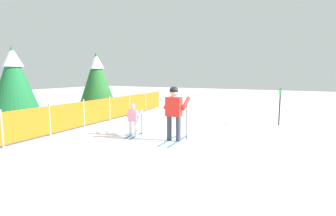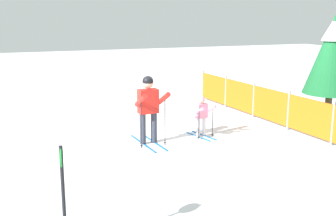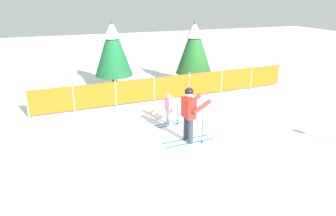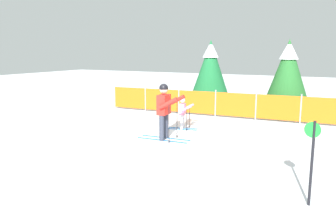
# 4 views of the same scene
# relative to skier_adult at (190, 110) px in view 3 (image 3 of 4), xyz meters

# --- Properties ---
(ground_plane) EXTENTS (60.00, 60.00, 0.00)m
(ground_plane) POSITION_rel_skier_adult_xyz_m (-0.05, -0.14, -1.05)
(ground_plane) COLOR white
(skier_adult) EXTENTS (1.68, 0.77, 1.75)m
(skier_adult) POSITION_rel_skier_adult_xyz_m (0.00, 0.00, 0.00)
(skier_adult) COLOR #1966B2
(skier_adult) RESTS_ON ground_plane
(skier_child) EXTENTS (1.09, 0.54, 1.13)m
(skier_child) POSITION_rel_skier_adult_xyz_m (-0.07, 1.54, -0.39)
(skier_child) COLOR #1966B2
(skier_child) RESTS_ON ground_plane
(safety_fence) EXTENTS (11.68, 0.63, 1.14)m
(safety_fence) POSITION_rel_skier_adult_xyz_m (1.06, 4.20, -0.48)
(safety_fence) COLOR gray
(safety_fence) RESTS_ON ground_plane
(conifer_far) EXTENTS (1.77, 1.77, 3.28)m
(conifer_far) POSITION_rel_skier_adult_xyz_m (-0.94, 6.70, 0.98)
(conifer_far) COLOR #4C3823
(conifer_far) RESTS_ON ground_plane
(conifer_near) EXTENTS (1.75, 1.75, 3.24)m
(conifer_near) POSITION_rel_skier_adult_xyz_m (2.82, 5.81, 0.95)
(conifer_near) COLOR #4C3823
(conifer_near) RESTS_ON ground_plane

